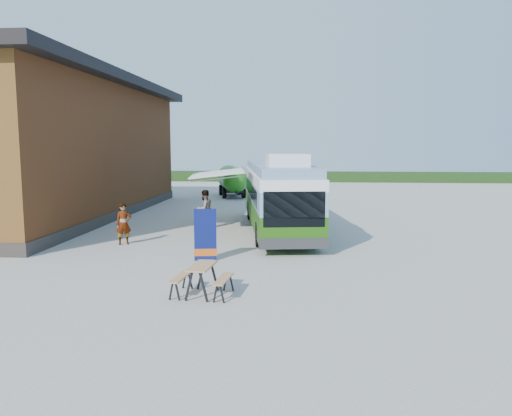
# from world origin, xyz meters

# --- Properties ---
(ground) EXTENTS (100.00, 100.00, 0.00)m
(ground) POSITION_xyz_m (0.00, 0.00, 0.00)
(ground) COLOR #BCB7AD
(ground) RESTS_ON ground
(barn) EXTENTS (9.60, 21.20, 7.50)m
(barn) POSITION_xyz_m (-10.50, 10.00, 3.59)
(barn) COLOR brown
(barn) RESTS_ON ground
(hedge) EXTENTS (40.00, 3.00, 1.00)m
(hedge) POSITION_xyz_m (8.00, 38.00, 0.50)
(hedge) COLOR #264419
(hedge) RESTS_ON ground
(bus) EXTENTS (4.05, 11.68, 3.52)m
(bus) POSITION_xyz_m (1.90, 6.41, 1.68)
(bus) COLOR #2E6F12
(bus) RESTS_ON ground
(awning) EXTENTS (3.04, 4.31, 0.51)m
(awning) POSITION_xyz_m (-0.59, 6.22, 2.56)
(awning) COLOR white
(awning) RESTS_ON ground
(banner) EXTENTS (0.76, 0.25, 1.75)m
(banner) POSITION_xyz_m (-0.24, 0.08, 0.72)
(banner) COLOR #0B1455
(banner) RESTS_ON ground
(picnic_table) EXTENTS (1.51, 1.37, 0.80)m
(picnic_table) POSITION_xyz_m (0.40, -3.79, 0.59)
(picnic_table) COLOR tan
(picnic_table) RESTS_ON ground
(person_a) EXTENTS (0.70, 0.62, 1.61)m
(person_a) POSITION_xyz_m (-3.92, 2.55, 0.81)
(person_a) COLOR #999999
(person_a) RESTS_ON ground
(person_b) EXTENTS (1.08, 1.10, 1.78)m
(person_b) POSITION_xyz_m (-1.50, 6.62, 0.89)
(person_b) COLOR #999999
(person_b) RESTS_ON ground
(slurry_tanker) EXTENTS (2.84, 6.02, 2.28)m
(slurry_tanker) POSITION_xyz_m (-2.17, 21.23, 1.31)
(slurry_tanker) COLOR #237B16
(slurry_tanker) RESTS_ON ground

